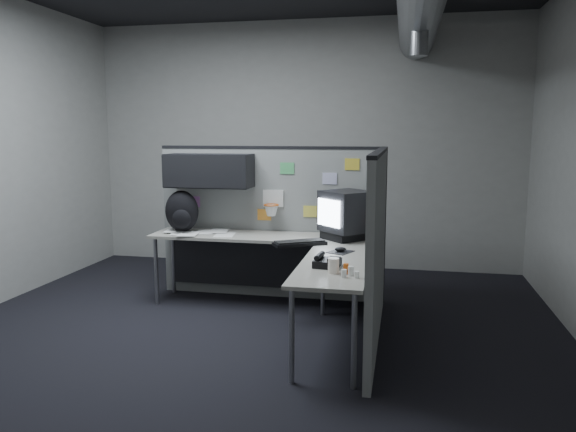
% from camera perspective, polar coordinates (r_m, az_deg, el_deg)
% --- Properties ---
extents(room, '(5.62, 5.62, 3.22)m').
position_cam_1_polar(room, '(4.57, 2.33, 12.51)').
color(room, black).
rests_on(room, ground).
extents(partition_back, '(2.44, 0.42, 1.63)m').
position_cam_1_polar(partition_back, '(5.99, -3.47, 1.03)').
color(partition_back, gray).
rests_on(partition_back, ground).
extents(partition_right, '(0.07, 2.23, 1.63)m').
position_cam_1_polar(partition_right, '(4.81, 9.05, -3.07)').
color(partition_right, gray).
rests_on(partition_right, ground).
extents(desk, '(2.31, 2.11, 0.73)m').
position_cam_1_polar(desk, '(5.45, -0.83, -3.80)').
color(desk, '#A09C90').
rests_on(desk, ground).
extents(monitor, '(0.59, 0.59, 0.48)m').
position_cam_1_polar(monitor, '(5.53, 5.96, 0.17)').
color(monitor, black).
rests_on(monitor, desk).
extents(keyboard, '(0.51, 0.41, 0.04)m').
position_cam_1_polar(keyboard, '(5.25, 1.19, -2.75)').
color(keyboard, black).
rests_on(keyboard, desk).
extents(mouse, '(0.25, 0.27, 0.05)m').
position_cam_1_polar(mouse, '(4.97, 5.35, -3.49)').
color(mouse, black).
rests_on(mouse, desk).
extents(phone, '(0.21, 0.23, 0.10)m').
position_cam_1_polar(phone, '(4.43, 3.96, -4.67)').
color(phone, black).
rests_on(phone, desk).
extents(bottles, '(0.14, 0.15, 0.08)m').
position_cam_1_polar(bottles, '(4.16, 6.18, -5.62)').
color(bottles, silver).
rests_on(bottles, desk).
extents(cup, '(0.10, 0.10, 0.11)m').
position_cam_1_polar(cup, '(4.23, 4.64, -5.05)').
color(cup, white).
rests_on(cup, desk).
extents(papers, '(0.80, 0.55, 0.02)m').
position_cam_1_polar(papers, '(5.93, -9.05, -1.67)').
color(papers, white).
rests_on(papers, desk).
extents(backpack, '(0.36, 0.33, 0.44)m').
position_cam_1_polar(backpack, '(6.00, -10.73, 0.40)').
color(backpack, black).
rests_on(backpack, desk).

